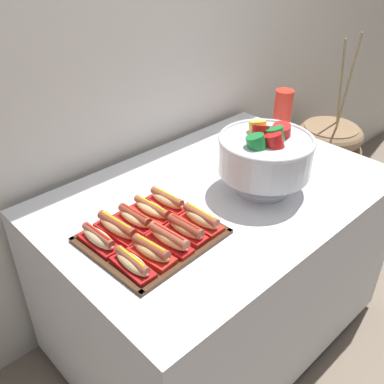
{
  "coord_description": "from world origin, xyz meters",
  "views": [
    {
      "loc": [
        -1.06,
        -0.96,
        1.69
      ],
      "look_at": [
        -0.09,
        0.06,
        0.79
      ],
      "focal_mm": 41.17,
      "sensor_mm": 36.0,
      "label": 1
    }
  ],
  "objects": [
    {
      "name": "ground_plane",
      "position": [
        0.0,
        0.0,
        0.0
      ],
      "size": [
        10.0,
        10.0,
        0.0
      ],
      "primitive_type": "plane",
      "color": "#7A6B5B"
    },
    {
      "name": "hot_dog_4",
      "position": [
        -0.21,
        -0.12,
        0.82
      ],
      "size": [
        0.07,
        0.16,
        0.06
      ],
      "color": "red",
      "rests_on": "serving_tray"
    },
    {
      "name": "hot_dog_9",
      "position": [
        -0.22,
        0.05,
        0.81
      ],
      "size": [
        0.07,
        0.16,
        0.06
      ],
      "color": "red",
      "rests_on": "serving_tray"
    },
    {
      "name": "hot_dog_7",
      "position": [
        -0.37,
        0.04,
        0.81
      ],
      "size": [
        0.08,
        0.16,
        0.06
      ],
      "color": "#B21414",
      "rests_on": "serving_tray"
    },
    {
      "name": "punch_bowl",
      "position": [
        0.13,
        -0.1,
        0.93
      ],
      "size": [
        0.35,
        0.35,
        0.27
      ],
      "color": "silver",
      "rests_on": "buffet_table"
    },
    {
      "name": "buffet_table",
      "position": [
        0.0,
        0.0,
        0.41
      ],
      "size": [
        1.34,
        0.9,
        0.78
      ],
      "color": "silver",
      "rests_on": "ground_plane"
    },
    {
      "name": "hot_dog_5",
      "position": [
        -0.52,
        0.03,
        0.81
      ],
      "size": [
        0.07,
        0.16,
        0.06
      ],
      "color": "#B21414",
      "rests_on": "serving_tray"
    },
    {
      "name": "serving_tray",
      "position": [
        -0.37,
        -0.04,
        0.78
      ],
      "size": [
        0.42,
        0.38,
        0.01
      ],
      "color": "#472B19",
      "rests_on": "buffet_table"
    },
    {
      "name": "back_wall",
      "position": [
        0.0,
        0.53,
        1.3
      ],
      "size": [
        6.0,
        0.1,
        2.6
      ],
      "primitive_type": "cube",
      "color": "silver",
      "rests_on": "ground_plane"
    },
    {
      "name": "hot_dog_1",
      "position": [
        -0.44,
        -0.13,
        0.81
      ],
      "size": [
        0.08,
        0.16,
        0.06
      ],
      "color": "red",
      "rests_on": "serving_tray"
    },
    {
      "name": "hot_dog_3",
      "position": [
        -0.29,
        -0.12,
        0.81
      ],
      "size": [
        0.07,
        0.16,
        0.06
      ],
      "color": "red",
      "rests_on": "serving_tray"
    },
    {
      "name": "cup_stack",
      "position": [
        0.54,
        0.12,
        0.9
      ],
      "size": [
        0.08,
        0.08,
        0.24
      ],
      "color": "red",
      "rests_on": "buffet_table"
    },
    {
      "name": "hot_dog_6",
      "position": [
        -0.45,
        0.04,
        0.82
      ],
      "size": [
        0.08,
        0.19,
        0.06
      ],
      "color": "red",
      "rests_on": "serving_tray"
    },
    {
      "name": "hot_dog_8",
      "position": [
        -0.3,
        0.04,
        0.81
      ],
      "size": [
        0.08,
        0.17,
        0.06
      ],
      "color": "red",
      "rests_on": "serving_tray"
    },
    {
      "name": "hot_dog_2",
      "position": [
        -0.36,
        -0.12,
        0.82
      ],
      "size": [
        0.07,
        0.17,
        0.06
      ],
      "color": "#B21414",
      "rests_on": "serving_tray"
    },
    {
      "name": "hot_dog_0",
      "position": [
        -0.51,
        -0.13,
        0.81
      ],
      "size": [
        0.06,
        0.16,
        0.06
      ],
      "color": "#B21414",
      "rests_on": "serving_tray"
    },
    {
      "name": "floor_vase",
      "position": [
        1.15,
        0.19,
        0.3
      ],
      "size": [
        0.46,
        0.46,
        1.17
      ],
      "color": "#896B4C",
      "rests_on": "ground_plane"
    }
  ]
}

